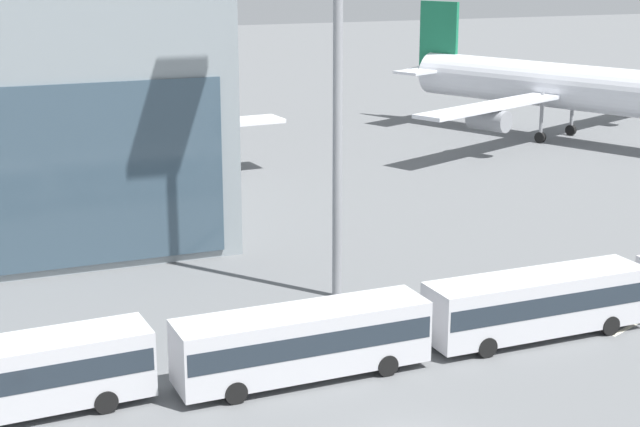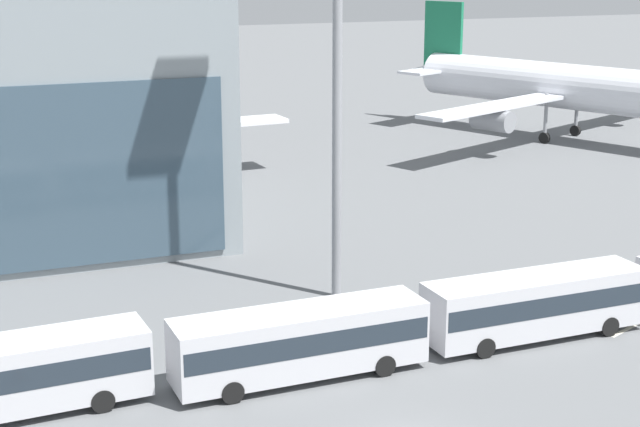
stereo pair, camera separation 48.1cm
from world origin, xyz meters
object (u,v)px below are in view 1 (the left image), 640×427
(airliner_parked_remote, at_px, (564,87))
(shuttle_bus_2, at_px, (537,301))
(shuttle_bus_0, at_px, (9,375))
(airliner_at_gate_far, at_px, (68,126))
(shuttle_bus_1, at_px, (303,339))

(airliner_parked_remote, xyz_separation_m, shuttle_bus_2, (-33.00, -43.55, -3.53))
(airliner_parked_remote, xyz_separation_m, shuttle_bus_0, (-57.80, -42.74, -3.53))
(airliner_at_gate_far, height_order, shuttle_bus_2, airliner_at_gate_far)
(airliner_parked_remote, bearing_deg, shuttle_bus_1, -69.34)
(airliner_at_gate_far, xyz_separation_m, shuttle_bus_0, (-8.29, -38.66, -3.46))
(airliner_at_gate_far, height_order, airliner_parked_remote, airliner_at_gate_far)
(airliner_at_gate_far, bearing_deg, shuttle_bus_2, 18.86)
(airliner_at_gate_far, distance_m, shuttle_bus_0, 39.69)
(shuttle_bus_0, bearing_deg, airliner_at_gate_far, 75.11)
(airliner_parked_remote, relative_size, shuttle_bus_1, 3.53)
(airliner_parked_remote, distance_m, shuttle_bus_1, 63.13)
(shuttle_bus_0, bearing_deg, airliner_parked_remote, 33.69)
(airliner_at_gate_far, bearing_deg, shuttle_bus_0, -15.95)
(airliner_at_gate_far, xyz_separation_m, shuttle_bus_2, (16.52, -39.47, -3.46))
(shuttle_bus_1, relative_size, shuttle_bus_2, 1.00)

